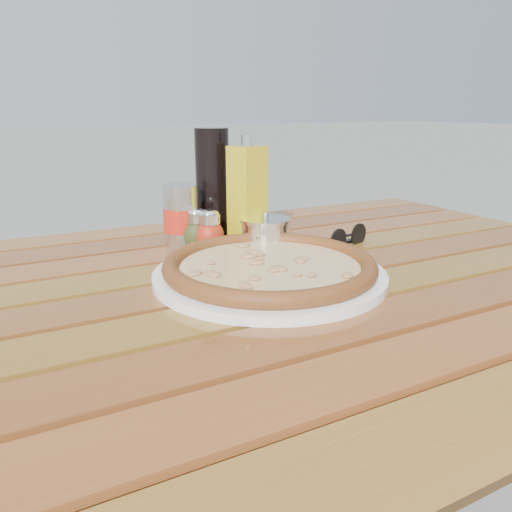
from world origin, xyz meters
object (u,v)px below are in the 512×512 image
oregano_shaker (197,230)px  pizza (270,265)px  pepper_shaker (209,232)px  dark_bottle (213,185)px  sunglasses (348,238)px  parmesan_tin (265,233)px  table (262,322)px  olive_oil_cruet (247,197)px  soda_can (181,218)px  plate (269,275)px

oregano_shaker → pizza: bearing=-79.5°
pepper_shaker → dark_bottle: bearing=62.1°
dark_bottle → sunglasses: 0.28m
parmesan_tin → oregano_shaker: bearing=156.4°
table → olive_oil_cruet: (0.06, 0.18, 0.17)m
pizza → parmesan_tin: (0.08, 0.16, 0.01)m
olive_oil_cruet → parmesan_tin: (0.02, -0.03, -0.07)m
oregano_shaker → soda_can: (-0.02, 0.03, 0.02)m
table → sunglasses: (0.24, 0.09, 0.09)m
table → plate: 0.08m
olive_oil_cruet → soda_can: bearing=157.9°
pepper_shaker → sunglasses: (0.25, -0.09, -0.02)m
pizza → sunglasses: 0.25m
plate → pizza: 0.02m
table → dark_bottle: dark_bottle is taller
table → oregano_shaker: 0.23m
oregano_shaker → parmesan_tin: 0.13m
parmesan_tin → sunglasses: 0.16m
pizza → olive_oil_cruet: size_ratio=2.08×
table → olive_oil_cruet: olive_oil_cruet is taller
pepper_shaker → olive_oil_cruet: size_ratio=0.39×
pepper_shaker → dark_bottle: (0.04, 0.08, 0.07)m
plate → pizza: size_ratio=0.83×
plate → parmesan_tin: (0.08, 0.16, 0.02)m
oregano_shaker → soda_can: size_ratio=0.68×
table → soda_can: size_ratio=11.67×
parmesan_tin → sunglasses: size_ratio=1.08×
table → pepper_shaker: 0.21m
plate → dark_bottle: dark_bottle is taller
parmesan_tin → pepper_shaker: bearing=163.7°
pepper_shaker → soda_can: (-0.04, 0.05, 0.02)m
pizza → sunglasses: (0.23, 0.10, -0.01)m
table → pizza: 0.10m
parmesan_tin → plate: bearing=-116.8°
plate → olive_oil_cruet: size_ratio=1.71×
plate → oregano_shaker: (-0.04, 0.21, 0.03)m
table → dark_bottle: 0.32m
plate → soda_can: 0.25m
oregano_shaker → parmesan_tin: bearing=-23.6°
plate → dark_bottle: bearing=85.5°
table → dark_bottle: bearing=83.8°
table → oregano_shaker: bearing=99.3°
oregano_shaker → olive_oil_cruet: size_ratio=0.39×
soda_can → olive_oil_cruet: 0.13m
pepper_shaker → olive_oil_cruet: 0.10m
pizza → table: bearing=116.5°
plate → oregano_shaker: 0.21m
pizza → parmesan_tin: bearing=63.2°
pepper_shaker → olive_oil_cruet: olive_oil_cruet is taller
olive_oil_cruet → plate: bearing=-107.0°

